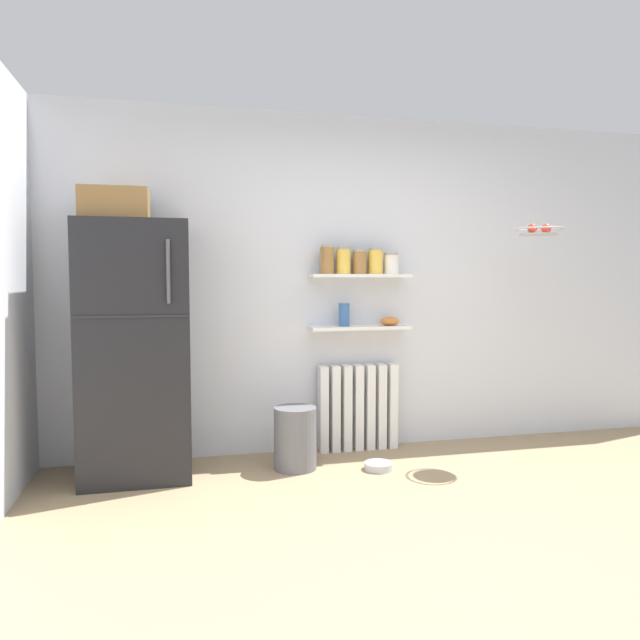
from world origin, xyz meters
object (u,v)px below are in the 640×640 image
storage_jar_1 (343,261)px  trash_bin (295,438)px  shelf_bowl (390,321)px  radiator (358,407)px  storage_jar_0 (327,260)px  storage_jar_3 (376,261)px  pet_food_bowl (379,466)px  storage_jar_4 (391,264)px  vase (344,315)px  refrigerator (135,343)px  hanging_fruit_basket (539,230)px  storage_jar_2 (360,262)px

storage_jar_1 → trash_bin: bearing=-144.0°
shelf_bowl → radiator: bearing=173.1°
storage_jar_0 → shelf_bowl: 0.69m
trash_bin → storage_jar_3: bearing=24.6°
pet_food_bowl → storage_jar_4: bearing=61.4°
storage_jar_0 → storage_jar_1: (0.13, 0.00, -0.01)m
vase → trash_bin: size_ratio=0.40×
radiator → storage_jar_3: bearing=-13.1°
refrigerator → pet_food_bowl: bearing=-9.6°
storage_jar_1 → storage_jar_4: 0.39m
radiator → hanging_fruit_basket: hanging_fruit_basket is taller
refrigerator → storage_jar_3: refrigerator is taller
radiator → hanging_fruit_basket: size_ratio=1.95×
storage_jar_1 → shelf_bowl: 0.60m
trash_bin → storage_jar_1: bearing=36.0°
storage_jar_0 → storage_jar_2: storage_jar_0 is taller
storage_jar_0 → hanging_fruit_basket: bearing=-16.6°
storage_jar_0 → storage_jar_4: 0.52m
storage_jar_3 → storage_jar_4: 0.13m
storage_jar_3 → storage_jar_1: bearing=180.0°
vase → hanging_fruit_basket: (1.37, -0.45, 0.63)m
storage_jar_4 → radiator: bearing=173.4°
storage_jar_0 → storage_jar_2: size_ratio=1.16×
refrigerator → shelf_bowl: bearing=6.1°
radiator → trash_bin: (-0.57, -0.35, -0.12)m
trash_bin → storage_jar_2: bearing=29.3°
refrigerator → vase: refrigerator is taller
refrigerator → storage_jar_1: 1.64m
vase → hanging_fruit_basket: size_ratio=0.51×
storage_jar_4 → shelf_bowl: size_ratio=1.12×
storage_jar_2 → pet_food_bowl: 1.52m
storage_jar_3 → vase: size_ratio=1.14×
storage_jar_3 → trash_bin: storage_jar_3 is taller
storage_jar_2 → vase: bearing=180.0°
refrigerator → storage_jar_2: refrigerator is taller
storage_jar_1 → radiator: bearing=13.1°
trash_bin → shelf_bowl: bearing=21.4°
storage_jar_1 → vase: storage_jar_1 is taller
storage_jar_0 → vase: 0.44m
storage_jar_1 → hanging_fruit_basket: (1.38, -0.45, 0.22)m
storage_jar_0 → storage_jar_2: bearing=-0.0°
storage_jar_0 → shelf_bowl: bearing=-0.0°
storage_jar_2 → vase: size_ratio=1.08×
trash_bin → pet_food_bowl: (0.57, -0.16, -0.19)m
radiator → storage_jar_3: (0.13, -0.03, 1.14)m
vase → shelf_bowl: size_ratio=1.19×
refrigerator → storage_jar_1: refrigerator is taller
storage_jar_4 → vase: bearing=180.0°
refrigerator → vase: (1.53, 0.20, 0.16)m
trash_bin → pet_food_bowl: trash_bin is taller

